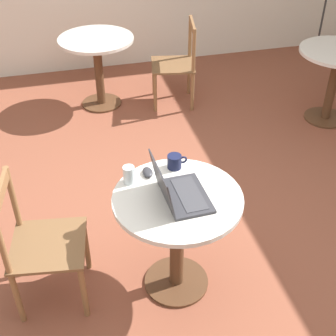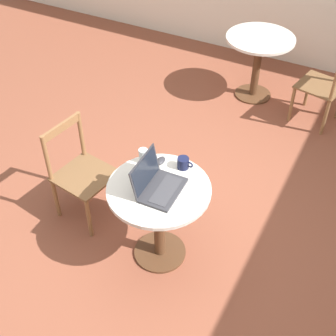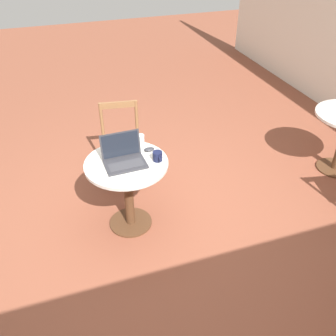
# 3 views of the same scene
# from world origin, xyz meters

# --- Properties ---
(ground_plane) EXTENTS (16.00, 16.00, 0.00)m
(ground_plane) POSITION_xyz_m (0.00, 0.00, 0.00)
(ground_plane) COLOR brown
(cafe_table_near) EXTENTS (0.75, 0.75, 0.73)m
(cafe_table_near) POSITION_xyz_m (-0.10, -0.29, 0.55)
(cafe_table_near) COLOR #51331E
(cafe_table_near) RESTS_ON ground_plane
(cafe_table_mid) EXTENTS (0.75, 0.75, 0.73)m
(cafe_table_mid) POSITION_xyz_m (1.93, 1.37, 0.55)
(cafe_table_mid) COLOR #51331E
(cafe_table_mid) RESTS_ON ground_plane
(cafe_table_far) EXTENTS (0.75, 0.75, 0.73)m
(cafe_table_far) POSITION_xyz_m (-0.23, 2.25, 0.55)
(cafe_table_far) COLOR #51331E
(cafe_table_far) RESTS_ON ground_plane
(chair_near_left) EXTENTS (0.49, 0.49, 0.87)m
(chair_near_left) POSITION_xyz_m (-0.90, -0.17, 0.44)
(chair_near_left) COLOR brown
(chair_near_left) RESTS_ON ground_plane
(chair_far_right) EXTENTS (0.51, 0.51, 0.87)m
(chair_far_right) POSITION_xyz_m (0.56, 2.09, 0.44)
(chair_far_right) COLOR brown
(chair_far_right) RESTS_ON ground_plane
(laptop) EXTENTS (0.30, 0.37, 0.25)m
(laptop) POSITION_xyz_m (-0.10, -0.31, 0.78)
(laptop) COLOR #2D2D33
(laptop) RESTS_ON cafe_table_near
(mouse) EXTENTS (0.06, 0.10, 0.03)m
(mouse) POSITION_xyz_m (-0.22, -0.05, 0.75)
(mouse) COLOR #2D2D33
(mouse) RESTS_ON cafe_table_near
(mug) EXTENTS (0.12, 0.09, 0.09)m
(mug) POSITION_xyz_m (-0.04, -0.02, 0.78)
(mug) COLOR #141938
(mug) RESTS_ON cafe_table_near
(drinking_glass) EXTENTS (0.07, 0.07, 0.11)m
(drinking_glass) POSITION_xyz_m (-0.34, -0.09, 0.79)
(drinking_glass) COLOR silver
(drinking_glass) RESTS_ON cafe_table_near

